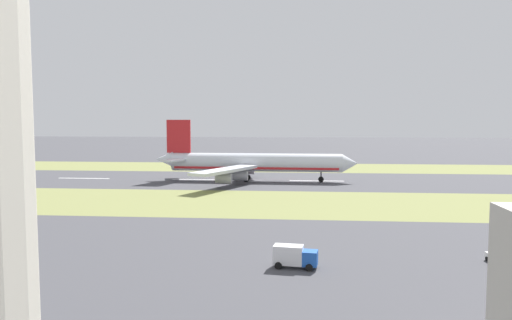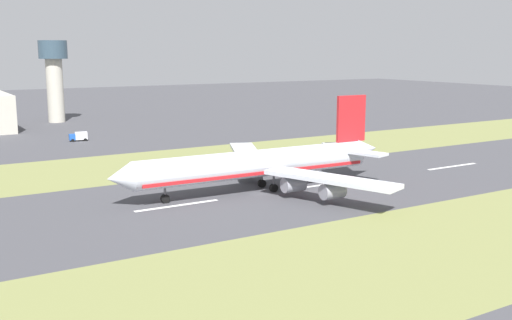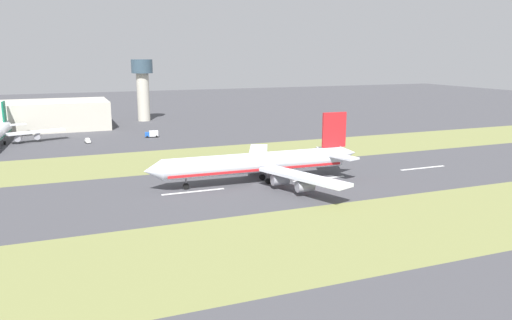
{
  "view_description": "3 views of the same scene",
  "coord_description": "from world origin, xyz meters",
  "px_view_note": "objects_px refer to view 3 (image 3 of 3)",
  "views": [
    {
      "loc": [
        165.26,
        13.74,
        20.38
      ],
      "look_at": [
        2.6,
        -0.67,
        7.0
      ],
      "focal_mm": 35.0,
      "sensor_mm": 36.0,
      "label": 1
    },
    {
      "loc": [
        -107.8,
        65.78,
        30.55
      ],
      "look_at": [
        2.6,
        -0.67,
        7.0
      ],
      "focal_mm": 42.0,
      "sensor_mm": 36.0,
      "label": 2
    },
    {
      "loc": [
        -131.86,
        53.28,
        37.81
      ],
      "look_at": [
        2.6,
        -0.67,
        7.0
      ],
      "focal_mm": 35.0,
      "sensor_mm": 36.0,
      "label": 3
    }
  ],
  "objects_px": {
    "terminal_building": "(35,116)",
    "control_tower": "(143,83)",
    "service_truck": "(152,134)",
    "apron_car": "(88,141)",
    "airplane_main_jet": "(262,163)"
  },
  "relations": [
    {
      "from": "airplane_main_jet",
      "to": "control_tower",
      "type": "xyz_separation_m",
      "value": [
        156.64,
        8.95,
        15.52
      ]
    },
    {
      "from": "terminal_building",
      "to": "apron_car",
      "type": "xyz_separation_m",
      "value": [
        -51.48,
        -22.03,
        -6.12
      ]
    },
    {
      "from": "apron_car",
      "to": "terminal_building",
      "type": "bearing_deg",
      "value": 23.16
    },
    {
      "from": "airplane_main_jet",
      "to": "terminal_building",
      "type": "height_order",
      "value": "airplane_main_jet"
    },
    {
      "from": "service_truck",
      "to": "apron_car",
      "type": "relative_size",
      "value": 1.36
    },
    {
      "from": "terminal_building",
      "to": "control_tower",
      "type": "bearing_deg",
      "value": -76.27
    },
    {
      "from": "terminal_building",
      "to": "service_truck",
      "type": "height_order",
      "value": "terminal_building"
    },
    {
      "from": "terminal_building",
      "to": "control_tower",
      "type": "height_order",
      "value": "control_tower"
    },
    {
      "from": "service_truck",
      "to": "apron_car",
      "type": "xyz_separation_m",
      "value": [
        -4.33,
        28.68,
        -0.66
      ]
    },
    {
      "from": "airplane_main_jet",
      "to": "apron_car",
      "type": "bearing_deg",
      "value": 25.93
    },
    {
      "from": "apron_car",
      "to": "service_truck",
      "type": "bearing_deg",
      "value": -81.42
    },
    {
      "from": "control_tower",
      "to": "airplane_main_jet",
      "type": "bearing_deg",
      "value": -176.73
    },
    {
      "from": "terminal_building",
      "to": "control_tower",
      "type": "xyz_separation_m",
      "value": [
        14.02,
        -57.39,
        14.42
      ]
    },
    {
      "from": "control_tower",
      "to": "apron_car",
      "type": "relative_size",
      "value": 7.6
    },
    {
      "from": "airplane_main_jet",
      "to": "terminal_building",
      "type": "xyz_separation_m",
      "value": [
        142.62,
        66.35,
        1.1
      ]
    }
  ]
}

